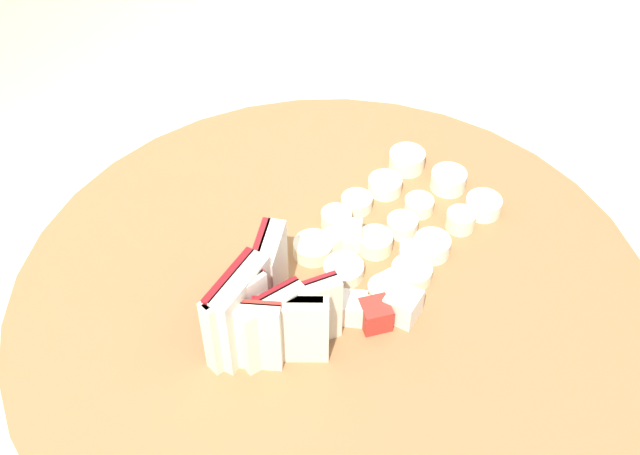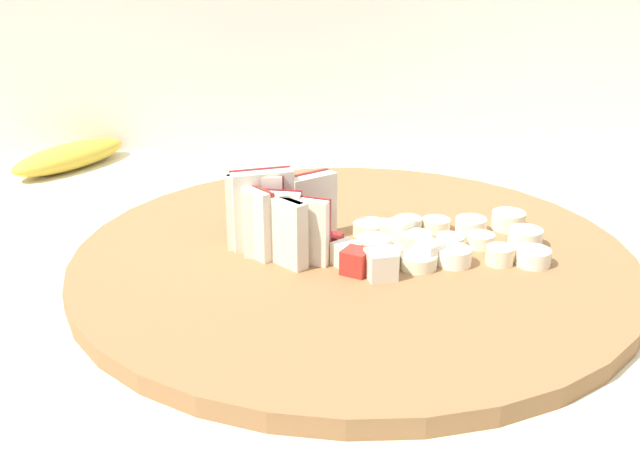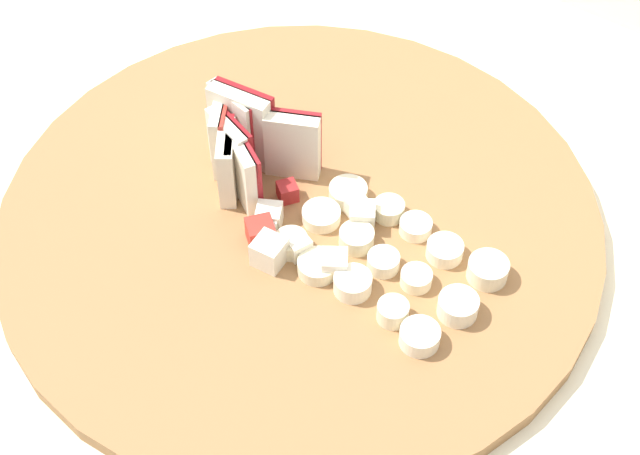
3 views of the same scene
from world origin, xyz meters
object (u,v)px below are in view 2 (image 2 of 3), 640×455
object	(u,v)px
apple_dice_pile	(378,252)
apple_wedge_fan	(276,218)
banana_slice_rows	(452,240)
banana_peel	(69,157)
cutting_board	(353,260)

from	to	relation	value
apple_dice_pile	apple_wedge_fan	bearing A→B (deg)	157.07
banana_slice_rows	apple_dice_pile	bearing A→B (deg)	-162.60
banana_peel	cutting_board	bearing A→B (deg)	-49.00
apple_dice_pile	banana_slice_rows	bearing A→B (deg)	17.40
apple_wedge_fan	apple_dice_pile	bearing A→B (deg)	-22.93
apple_wedge_fan	banana_slice_rows	distance (m)	0.15
cutting_board	banana_slice_rows	bearing A→B (deg)	-1.20
apple_wedge_fan	banana_peel	xyz separation A→B (m)	(-0.21, 0.30, -0.03)
apple_dice_pile	banana_slice_rows	size ratio (longest dim) A/B	0.62
apple_wedge_fan	banana_peel	bearing A→B (deg)	124.81
apple_dice_pile	banana_peel	world-z (taller)	apple_dice_pile
banana_slice_rows	banana_peel	xyz separation A→B (m)	(-0.36, 0.32, -0.01)
banana_slice_rows	banana_peel	distance (m)	0.48
banana_slice_rows	banana_peel	bearing A→B (deg)	138.42
apple_wedge_fan	banana_slice_rows	bearing A→B (deg)	-4.66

